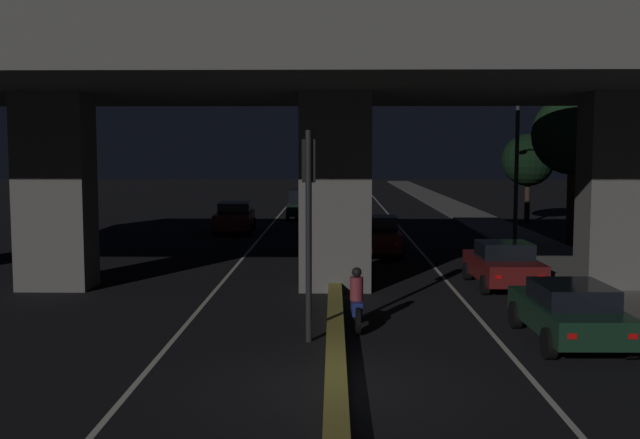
% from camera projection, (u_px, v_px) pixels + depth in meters
% --- Properties ---
extents(ground_plane, '(200.00, 200.00, 0.00)m').
position_uv_depth(ground_plane, '(336.00, 387.00, 13.51)').
color(ground_plane, black).
extents(lane_line_left_inner, '(0.12, 126.00, 0.00)m').
position_uv_depth(lane_line_left_inner, '(278.00, 217.00, 48.43)').
color(lane_line_left_inner, beige).
rests_on(lane_line_left_inner, ground_plane).
extents(lane_line_right_inner, '(0.12, 126.00, 0.00)m').
position_uv_depth(lane_line_right_inner, '(391.00, 217.00, 48.29)').
color(lane_line_right_inner, beige).
rests_on(lane_line_right_inner, ground_plane).
extents(median_divider, '(0.39, 126.00, 0.32)m').
position_uv_depth(median_divider, '(334.00, 215.00, 48.34)').
color(median_divider, olive).
rests_on(median_divider, ground_plane).
extents(sidewalk_right, '(2.85, 126.00, 0.12)m').
position_uv_depth(sidewalk_right, '(495.00, 227.00, 41.22)').
color(sidewalk_right, slate).
rests_on(sidewalk_right, ground_plane).
extents(elevated_overpass, '(39.28, 13.14, 8.72)m').
position_uv_depth(elevated_overpass, '(325.00, 72.00, 22.56)').
color(elevated_overpass, '#5B5956').
rests_on(elevated_overpass, ground_plane).
extents(traffic_light_left_of_median, '(0.30, 0.49, 4.72)m').
position_uv_depth(traffic_light_left_of_median, '(309.00, 198.00, 16.57)').
color(traffic_light_left_of_median, black).
rests_on(traffic_light_left_of_median, ground_plane).
extents(street_lamp, '(2.56, 0.32, 8.65)m').
position_uv_depth(street_lamp, '(510.00, 132.00, 33.11)').
color(street_lamp, '#2D2D30').
rests_on(street_lamp, ground_plane).
extents(car_dark_green_lead, '(1.91, 4.11, 1.36)m').
position_uv_depth(car_dark_green_lead, '(569.00, 311.00, 16.57)').
color(car_dark_green_lead, black).
rests_on(car_dark_green_lead, ground_plane).
extents(car_dark_red_second, '(2.01, 3.97, 1.44)m').
position_uv_depth(car_dark_red_second, '(503.00, 264.00, 23.41)').
color(car_dark_red_second, '#591414').
rests_on(car_dark_red_second, ground_plane).
extents(car_dark_red_third, '(2.04, 4.50, 1.59)m').
position_uv_depth(car_dark_red_third, '(376.00, 235.00, 30.94)').
color(car_dark_red_third, '#591414').
rests_on(car_dark_red_third, ground_plane).
extents(car_dark_red_lead_oncoming, '(2.17, 4.85, 1.56)m').
position_uv_depth(car_dark_red_lead_oncoming, '(235.00, 217.00, 39.34)').
color(car_dark_red_lead_oncoming, '#591414').
rests_on(car_dark_red_lead_oncoming, ground_plane).
extents(car_dark_green_second_oncoming, '(2.00, 4.52, 1.85)m').
position_uv_depth(car_dark_green_second_oncoming, '(303.00, 203.00, 47.25)').
color(car_dark_green_second_oncoming, black).
rests_on(car_dark_green_second_oncoming, ground_plane).
extents(motorcycle_blue_filtering_near, '(0.33, 1.83, 1.49)m').
position_uv_depth(motorcycle_blue_filtering_near, '(357.00, 303.00, 17.91)').
color(motorcycle_blue_filtering_near, black).
rests_on(motorcycle_blue_filtering_near, ground_plane).
extents(pedestrian_on_sidewalk, '(0.38, 0.38, 1.70)m').
position_uv_depth(pedestrian_on_sidewalk, '(588.00, 247.00, 25.80)').
color(pedestrian_on_sidewalk, black).
rests_on(pedestrian_on_sidewalk, sidewalk_right).
extents(roadside_tree_kerbside_mid, '(3.72, 3.72, 6.89)m').
position_uv_depth(roadside_tree_kerbside_mid, '(573.00, 135.00, 34.12)').
color(roadside_tree_kerbside_mid, '#38281C').
rests_on(roadside_tree_kerbside_mid, ground_plane).
extents(roadside_tree_kerbside_far, '(3.07, 3.07, 5.28)m').
position_uv_depth(roadside_tree_kerbside_far, '(528.00, 160.00, 43.85)').
color(roadside_tree_kerbside_far, '#2D2116').
rests_on(roadside_tree_kerbside_far, ground_plane).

